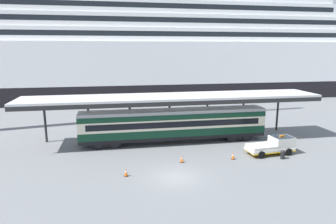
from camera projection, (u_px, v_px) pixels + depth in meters
ground_plane at (176, 177)px, 26.94m from camera, size 400.00×400.00×0.00m
cruise_ship at (87, 35)px, 70.83m from camera, size 139.86×25.85×43.44m
platform_canopy at (173, 98)px, 36.36m from camera, size 36.20×5.74×5.76m
train_carriage at (174, 124)px, 36.56m from camera, size 22.59×2.81×4.11m
service_truck at (274, 145)px, 32.82m from camera, size 5.36×2.61×2.02m
traffic_cone_near at (182, 159)px, 30.37m from camera, size 0.36×0.36×0.74m
traffic_cone_mid at (126, 172)px, 27.05m from camera, size 0.36×0.36×0.73m
traffic_cone_far at (233, 156)px, 31.25m from camera, size 0.36×0.36×0.77m
quay_bollard at (283, 154)px, 31.33m from camera, size 0.48×0.48×0.96m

